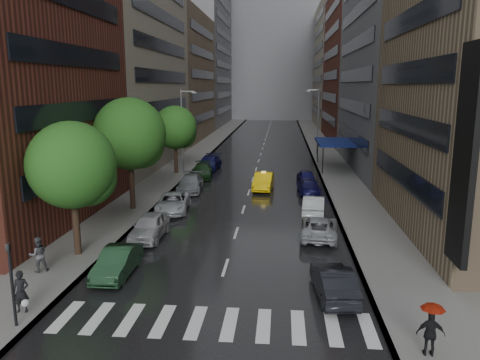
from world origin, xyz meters
TOP-DOWN VIEW (x-y plane):
  - ground at (0.00, 0.00)m, footprint 220.00×220.00m
  - road at (0.00, 50.00)m, footprint 14.00×140.00m
  - sidewalk_left at (-9.00, 50.00)m, footprint 4.00×140.00m
  - sidewalk_right at (9.00, 50.00)m, footprint 4.00×140.00m
  - crosswalk at (0.20, -2.00)m, footprint 13.15×2.80m
  - buildings_left at (-15.00, 58.79)m, footprint 8.00×108.00m
  - buildings_right at (15.00, 56.70)m, footprint 8.05×109.10m
  - building_far at (0.00, 118.00)m, footprint 40.00×14.00m
  - tree_near at (-8.60, 4.94)m, footprint 4.85×4.85m
  - tree_mid at (-8.60, 15.01)m, footprint 5.48×5.48m
  - tree_far at (-8.60, 30.25)m, footprint 4.69×4.69m
  - taxi at (1.28, 23.34)m, footprint 1.96×4.88m
  - parked_cars_left at (-5.40, 20.07)m, footprint 2.81×35.74m
  - parked_cars_right at (5.40, 14.11)m, footprint 2.71×30.28m
  - ped_bag_walker at (-7.96, -2.02)m, footprint 0.73×0.54m
  - ped_black_umbrella at (-9.48, 2.24)m, footprint 1.15×1.11m
  - ped_red_umbrella at (8.28, -3.84)m, footprint 1.01×0.82m
  - traffic_light at (-7.60, -3.16)m, footprint 0.18×0.15m
  - street_lamp_left at (-7.72, 30.00)m, footprint 1.74×0.22m
  - street_lamp_right at (7.72, 45.00)m, footprint 1.74×0.22m
  - awning at (8.98, 35.00)m, footprint 4.00×8.00m

SIDE VIEW (x-z plane):
  - ground at x=0.00m, z-range 0.00..0.00m
  - road at x=0.00m, z-range 0.00..0.01m
  - crosswalk at x=0.20m, z-range 0.01..0.02m
  - sidewalk_left at x=-9.00m, z-range 0.00..0.15m
  - sidewalk_right at x=9.00m, z-range 0.00..0.15m
  - parked_cars_right at x=5.40m, z-range -0.04..1.44m
  - parked_cars_left at x=-5.40m, z-range -0.04..1.54m
  - taxi at x=1.28m, z-range 0.00..1.58m
  - ped_bag_walker at x=-7.96m, z-range 0.12..1.94m
  - ped_red_umbrella at x=8.28m, z-range 0.32..2.33m
  - ped_black_umbrella at x=-9.48m, z-range 0.33..2.42m
  - traffic_light at x=-7.60m, z-range 0.50..3.95m
  - awning at x=8.98m, z-range 1.57..4.70m
  - street_lamp_left at x=-7.72m, z-range 0.39..9.39m
  - street_lamp_right at x=7.72m, z-range 0.39..9.39m
  - tree_far at x=-8.60m, z-range 1.37..8.84m
  - tree_near at x=-8.60m, z-range 1.42..9.16m
  - tree_mid at x=-8.60m, z-range 1.61..10.35m
  - buildings_right at x=15.00m, z-range -2.97..33.03m
  - buildings_left at x=-15.00m, z-range -3.01..34.99m
  - building_far at x=0.00m, z-range 0.00..32.00m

